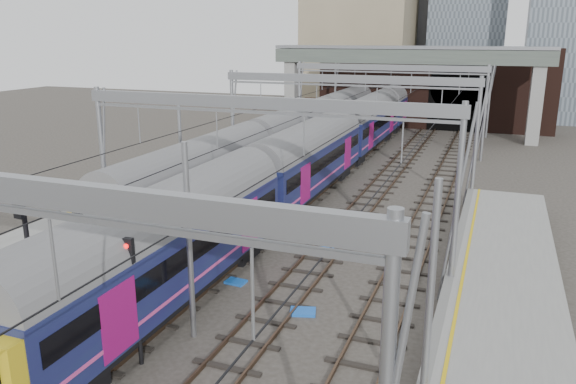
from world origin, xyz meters
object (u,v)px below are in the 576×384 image
at_px(train_second, 295,135).
at_px(signal_near_centre, 134,285).
at_px(signal_near_left, 27,246).
at_px(train_main, 342,138).

xyz_separation_m(train_second, signal_near_centre, (5.28, -28.99, 0.32)).
distance_m(signal_near_left, signal_near_centre, 4.73).
distance_m(train_main, signal_near_centre, 28.88).
xyz_separation_m(train_main, signal_near_centre, (1.28, -28.85, 0.26)).
bearing_deg(train_second, signal_near_left, -88.80).
xyz_separation_m(train_main, train_second, (-4.00, 0.14, -0.07)).
height_order(train_main, signal_near_left, signal_near_left).
height_order(train_second, signal_near_centre, train_second).
distance_m(train_main, signal_near_left, 28.60).
bearing_deg(signal_near_centre, train_second, 94.35).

